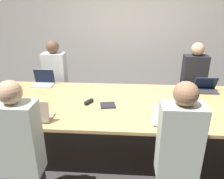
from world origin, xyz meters
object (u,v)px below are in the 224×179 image
(person_far_left, at_px, (56,80))
(person_near_left, at_px, (21,151))
(laptop_far_right, at_px, (206,87))
(laptop_near_left, at_px, (37,115))
(stapler, at_px, (89,102))
(cup_near_left, at_px, (21,114))
(laptop_far_left, at_px, (44,81))
(person_near_midright, at_px, (178,153))
(bottle_near_left, at_px, (22,108))
(laptop_near_midright, at_px, (168,118))
(person_far_right, at_px, (193,84))

(person_far_left, bearing_deg, person_near_left, -81.99)
(laptop_far_right, height_order, laptop_near_left, laptop_near_left)
(person_near_left, relative_size, stapler, 9.46)
(laptop_far_right, height_order, cup_near_left, laptop_far_right)
(cup_near_left, bearing_deg, person_near_left, -66.42)
(laptop_far_left, relative_size, person_far_left, 0.24)
(person_near_midright, xyz_separation_m, cup_near_left, (-1.77, 0.47, 0.11))
(laptop_far_right, bearing_deg, laptop_far_left, 177.75)
(stapler, bearing_deg, cup_near_left, -119.35)
(person_near_left, height_order, bottle_near_left, person_near_left)
(laptop_far_left, xyz_separation_m, laptop_near_left, (0.35, -1.17, -0.00))
(person_far_left, bearing_deg, cup_near_left, -88.02)
(laptop_far_left, bearing_deg, bottle_near_left, -84.12)
(person_far_left, xyz_separation_m, person_near_midright, (1.82, -1.99, -0.01))
(laptop_far_left, bearing_deg, laptop_near_left, -73.25)
(person_near_left, height_order, cup_near_left, person_near_left)
(person_far_left, bearing_deg, bottle_near_left, -88.48)
(person_near_midright, xyz_separation_m, person_near_left, (-1.54, -0.07, -0.00))
(laptop_far_left, height_order, laptop_far_right, laptop_far_left)
(person_far_left, bearing_deg, laptop_near_midright, -40.80)
(person_near_left, bearing_deg, bottle_near_left, -67.88)
(person_far_right, bearing_deg, laptop_near_left, -144.87)
(laptop_far_left, bearing_deg, person_near_midright, -39.86)
(laptop_near_midright, bearing_deg, person_near_left, 18.73)
(person_far_left, height_order, person_far_right, person_far_left)
(person_near_left, xyz_separation_m, stapler, (0.52, 0.97, 0.09))
(laptop_far_right, bearing_deg, cup_near_left, -158.11)
(laptop_far_right, relative_size, bottle_near_left, 1.62)
(cup_near_left, bearing_deg, laptop_far_left, 96.21)
(laptop_far_right, bearing_deg, bottle_near_left, -159.71)
(person_near_midright, bearing_deg, laptop_near_midright, -85.55)
(laptop_far_right, bearing_deg, person_near_left, -145.64)
(laptop_near_midright, bearing_deg, laptop_far_right, -126.20)
(laptop_far_right, height_order, person_near_left, person_near_left)
(laptop_far_right, xyz_separation_m, stapler, (-1.74, -0.57, -0.04))
(person_far_right, xyz_separation_m, laptop_near_left, (-2.22, -1.56, 0.14))
(person_near_midright, bearing_deg, laptop_near_left, -15.04)
(person_far_right, relative_size, stapler, 9.49)
(cup_near_left, bearing_deg, stapler, 29.83)
(laptop_far_right, xyz_separation_m, laptop_near_left, (-2.27, -1.06, 0.01))
(person_far_left, relative_size, bottle_near_left, 6.93)
(laptop_near_midright, bearing_deg, person_near_midright, 94.45)
(bottle_near_left, bearing_deg, laptop_near_midright, -3.53)
(person_near_midright, xyz_separation_m, laptop_near_left, (-1.54, 0.41, 0.14))
(laptop_far_left, bearing_deg, person_near_left, -77.78)
(person_near_midright, bearing_deg, laptop_far_right, -116.10)
(laptop_near_midright, height_order, person_near_left, person_near_left)
(person_far_left, distance_m, bottle_near_left, 1.45)
(laptop_far_left, height_order, stapler, laptop_far_left)
(laptop_far_left, height_order, laptop_near_midright, laptop_far_left)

